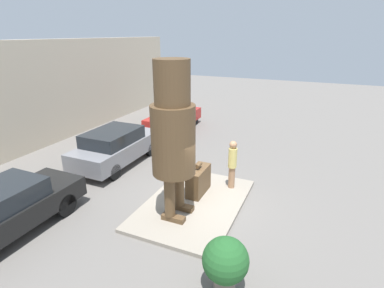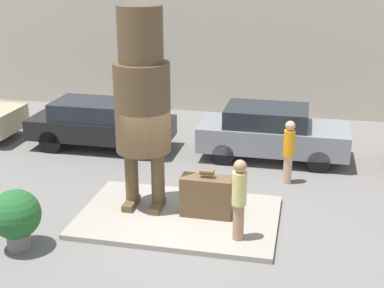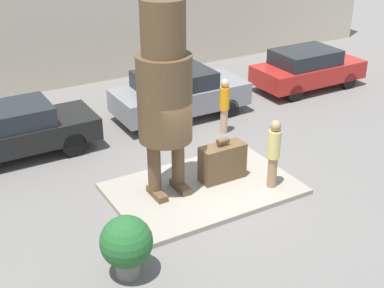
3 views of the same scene
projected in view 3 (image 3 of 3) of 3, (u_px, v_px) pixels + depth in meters
ground_plane at (203, 191)px, 13.37m from camera, size 60.00×60.00×0.00m
pedestal at (203, 189)px, 13.34m from camera, size 4.55×2.99×0.12m
building_backdrop at (72, 16)px, 19.47m from camera, size 28.00×0.60×5.12m
statue_figure at (164, 86)px, 11.93m from camera, size 1.26×1.26×4.66m
giant_suitcase at (222, 162)px, 13.48m from camera, size 1.18×0.49×1.14m
tourist at (274, 151)px, 12.92m from camera, size 0.30×0.30×1.78m
parked_car_black at (13, 130)px, 14.68m from camera, size 4.45×1.74×1.51m
parked_car_grey at (179, 93)px, 17.24m from camera, size 4.36×1.86×1.58m
parked_car_red at (307, 68)px, 19.70m from camera, size 4.15×1.81×1.50m
planter_pot at (126, 244)px, 10.17m from camera, size 1.03×1.03×1.31m
worker_hivis at (224, 104)px, 16.07m from camera, size 0.30×0.30×1.74m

